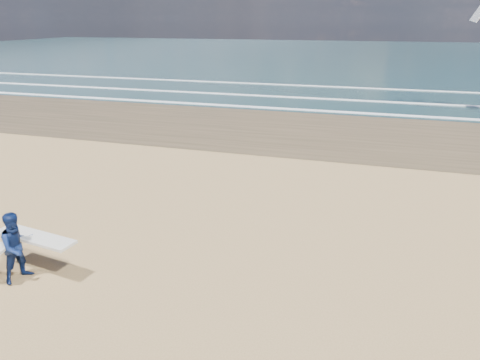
% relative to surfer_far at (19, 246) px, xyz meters
% --- Properties ---
extents(ocean, '(220.00, 100.00, 0.02)m').
position_rel_surfer_far_xyz_m(ocean, '(19.65, 71.09, -0.86)').
color(ocean, '#1B373C').
rests_on(ocean, ground).
extents(surfer_far, '(2.25, 1.26, 1.72)m').
position_rel_surfer_far_xyz_m(surfer_far, '(0.00, 0.00, 0.00)').
color(surfer_far, '#0E1F51').
rests_on(surfer_far, ground).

